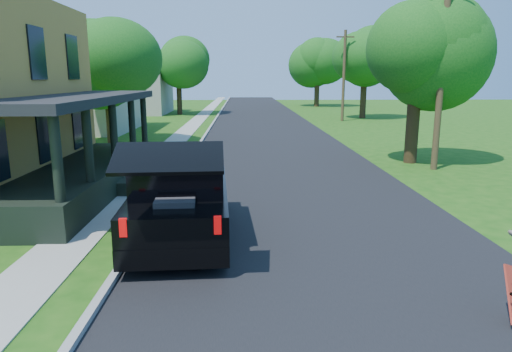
{
  "coord_description": "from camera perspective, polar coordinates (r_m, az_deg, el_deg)",
  "views": [
    {
      "loc": [
        -1.66,
        -8.72,
        3.65
      ],
      "look_at": [
        -1.31,
        3.0,
        1.12
      ],
      "focal_mm": 32.0,
      "sensor_mm": 36.0,
      "label": 1
    }
  ],
  "objects": [
    {
      "name": "ground",
      "position": [
        9.6,
        8.53,
        -10.33
      ],
      "size": [
        140.0,
        140.0,
        0.0
      ],
      "primitive_type": "plane",
      "color": "#194C0F",
      "rests_on": "ground"
    },
    {
      "name": "street",
      "position": [
        29.0,
        1.6,
        4.92
      ],
      "size": [
        8.0,
        120.0,
        0.02
      ],
      "primitive_type": "cube",
      "color": "black",
      "rests_on": "ground"
    },
    {
      "name": "curb",
      "position": [
        29.05,
        -6.43,
        4.86
      ],
      "size": [
        0.15,
        120.0,
        0.12
      ],
      "primitive_type": "cube",
      "color": "gray",
      "rests_on": "ground"
    },
    {
      "name": "sidewalk",
      "position": [
        29.22,
        -9.47,
        4.82
      ],
      "size": [
        1.3,
        120.0,
        0.03
      ],
      "primitive_type": "cube",
      "color": "#989890",
      "rests_on": "ground"
    },
    {
      "name": "front_walk",
      "position": [
        17.07,
        -29.0,
        -1.74
      ],
      "size": [
        6.5,
        1.2,
        0.03
      ],
      "primitive_type": "cube",
      "color": "#989890",
      "rests_on": "ground"
    },
    {
      "name": "neighbor_house_mid",
      "position": [
        34.8,
        -22.12,
        12.18
      ],
      "size": [
        12.78,
        12.78,
        8.3
      ],
      "color": "#9E988C",
      "rests_on": "ground"
    },
    {
      "name": "neighbor_house_far",
      "position": [
        50.14,
        -15.73,
        12.34
      ],
      "size": [
        12.78,
        12.78,
        8.3
      ],
      "color": "#9E988C",
      "rests_on": "ground"
    },
    {
      "name": "black_suv",
      "position": [
        10.66,
        -9.33,
        -2.61
      ],
      "size": [
        2.35,
        5.5,
        2.52
      ],
      "rotation": [
        0.0,
        0.0,
        0.06
      ],
      "color": "black",
      "rests_on": "ground"
    },
    {
      "name": "tree_left_mid",
      "position": [
        27.36,
        -18.25,
        14.29
      ],
      "size": [
        6.38,
        6.51,
        7.75
      ],
      "rotation": [
        0.0,
        0.0,
        -0.35
      ],
      "color": "black",
      "rests_on": "ground"
    },
    {
      "name": "tree_left_far",
      "position": [
        47.59,
        -9.75,
        14.03
      ],
      "size": [
        5.25,
        5.21,
        8.02
      ],
      "rotation": [
        0.0,
        0.0,
        -0.07
      ],
      "color": "black",
      "rests_on": "ground"
    },
    {
      "name": "tree_right_near",
      "position": [
        20.95,
        19.42,
        14.22
      ],
      "size": [
        5.05,
        4.97,
        7.18
      ],
      "rotation": [
        0.0,
        0.0,
        -0.07
      ],
      "color": "black",
      "rests_on": "ground"
    },
    {
      "name": "tree_right_mid",
      "position": [
        43.8,
        13.45,
        14.74
      ],
      "size": [
        6.3,
        6.01,
        8.72
      ],
      "rotation": [
        0.0,
        0.0,
        0.21
      ],
      "color": "black",
      "rests_on": "ground"
    },
    {
      "name": "tree_right_far",
      "position": [
        60.57,
        7.68,
        14.59
      ],
      "size": [
        7.02,
        6.98,
        9.94
      ],
      "rotation": [
        0.0,
        0.0,
        -0.07
      ],
      "color": "black",
      "rests_on": "ground"
    },
    {
      "name": "utility_pole_near",
      "position": [
        19.64,
        22.26,
        12.69
      ],
      "size": [
        1.58,
        0.43,
        7.99
      ],
      "rotation": [
        0.0,
        0.0,
        -0.2
      ],
      "color": "#463820",
      "rests_on": "ground"
    },
    {
      "name": "utility_pole_far",
      "position": [
        40.39,
        10.93,
        12.33
      ],
      "size": [
        1.52,
        0.26,
        7.58
      ],
      "rotation": [
        0.0,
        0.0,
        0.04
      ],
      "color": "#463820",
      "rests_on": "ground"
    }
  ]
}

